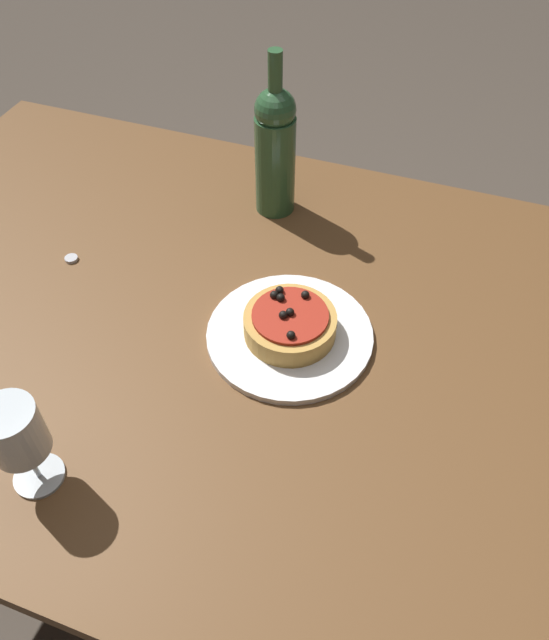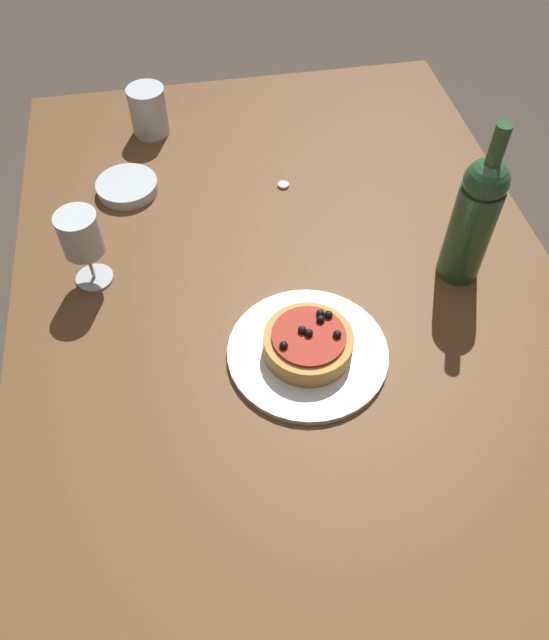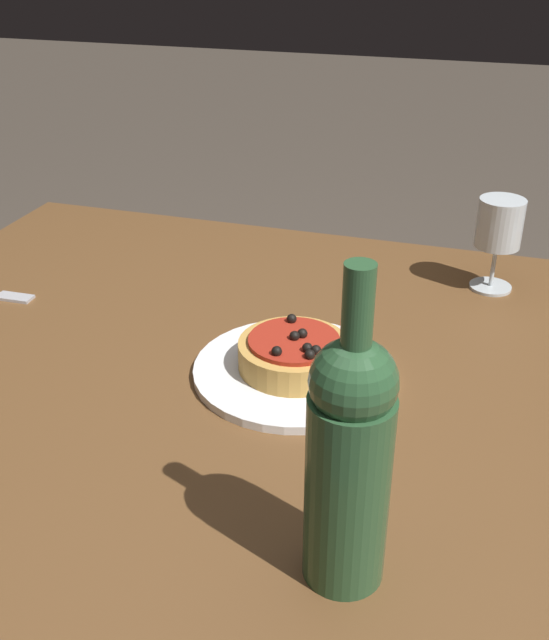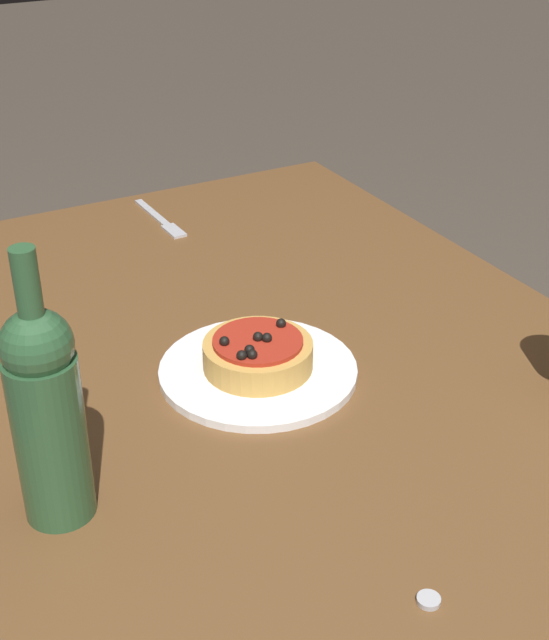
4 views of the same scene
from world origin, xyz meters
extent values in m
cube|color=brown|center=(0.00, 0.00, 0.69)|extent=(1.59, 1.02, 0.03)
cylinder|color=brown|center=(-0.73, 0.45, 0.34)|extent=(0.06, 0.06, 0.67)
cylinder|color=white|center=(-0.09, 0.00, 0.71)|extent=(0.27, 0.27, 0.01)
cylinder|color=gold|center=(-0.09, 0.00, 0.74)|extent=(0.15, 0.15, 0.04)
cylinder|color=#A82819|center=(-0.09, 0.00, 0.76)|extent=(0.12, 0.12, 0.01)
sphere|color=black|center=(-0.06, -0.04, 0.77)|extent=(0.01, 0.01, 0.01)
sphere|color=black|center=(-0.10, -0.04, 0.77)|extent=(0.01, 0.01, 0.01)
sphere|color=black|center=(-0.08, 0.01, 0.77)|extent=(0.01, 0.01, 0.01)
sphere|color=black|center=(-0.06, -0.03, 0.77)|extent=(0.01, 0.01, 0.01)
sphere|color=black|center=(-0.09, 0.00, 0.77)|extent=(0.01, 0.01, 0.01)
sphere|color=black|center=(-0.10, 0.05, 0.77)|extent=(0.01, 0.01, 0.01)
sphere|color=black|center=(-0.05, -0.03, 0.77)|extent=(0.01, 0.01, 0.01)
cylinder|color=#2D5633|center=(0.05, -0.32, 0.80)|extent=(0.08, 0.08, 0.20)
sphere|color=#2D5633|center=(0.05, -0.32, 0.92)|extent=(0.08, 0.08, 0.08)
cylinder|color=#2D5633|center=(0.05, -0.32, 0.98)|extent=(0.03, 0.03, 0.09)
cube|color=#B7B7BC|center=(-0.69, 0.08, 0.71)|extent=(0.14, 0.02, 0.00)
cube|color=#B7B7BC|center=(-0.59, 0.08, 0.71)|extent=(0.06, 0.03, 0.00)
cylinder|color=#B7B7BC|center=(0.35, -0.04, 0.71)|extent=(0.02, 0.02, 0.01)
camera|label=1|loc=(-0.29, 0.64, 1.49)|focal=35.00mm
camera|label=2|loc=(-0.68, 0.16, 1.58)|focal=35.00mm
camera|label=3|loc=(0.14, -0.83, 1.26)|focal=42.00mm
camera|label=4|loc=(0.83, -0.47, 1.38)|focal=50.00mm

